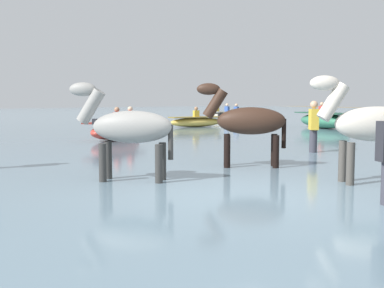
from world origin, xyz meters
name	(u,v)px	position (x,y,z in m)	size (l,w,h in m)	color
ground_plane	(244,213)	(0.00, 0.00, 0.00)	(120.00, 120.00, 0.00)	#756B56
water_surface	(46,147)	(0.00, 10.00, 0.14)	(90.00, 90.00, 0.29)	slate
horse_lead_pinto	(372,127)	(2.43, -0.37, 1.24)	(1.84, 1.21, 2.09)	beige
horse_trailing_dark_bay	(247,123)	(1.92, 2.30, 1.19)	(1.69, 1.34, 2.02)	#382319
horse_flank_grey	(128,130)	(-0.91, 2.05, 1.18)	(1.60, 1.42, 1.99)	gray
boat_mid_outer	(117,130)	(2.45, 10.03, 0.61)	(3.03, 2.75, 1.09)	#BC382D
boat_near_port	(227,116)	(13.27, 18.25, 0.58)	(1.47, 2.88, 1.03)	#B2AD9E
boat_distant_east	(196,122)	(8.42, 14.21, 0.54)	(2.75, 1.10, 0.96)	gold
boat_far_offshore	(325,120)	(12.82, 10.23, 0.65)	(1.71, 3.36, 1.19)	#337556
person_onlooker_left	(313,130)	(5.06, 3.47, 0.87)	(0.34, 0.38, 1.63)	#383842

